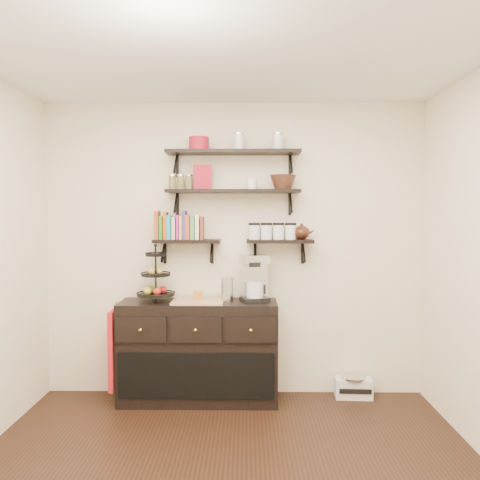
% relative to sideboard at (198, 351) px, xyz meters
% --- Properties ---
extents(ceiling, '(3.50, 3.50, 0.02)m').
position_rel_sideboard_xyz_m(ceiling, '(0.31, -1.51, 2.25)').
color(ceiling, white).
rests_on(ceiling, back_wall).
extents(back_wall, '(3.50, 0.02, 2.70)m').
position_rel_sideboard_xyz_m(back_wall, '(0.31, 0.24, 0.90)').
color(back_wall, white).
rests_on(back_wall, ground).
extents(shelf_top, '(1.20, 0.27, 0.23)m').
position_rel_sideboard_xyz_m(shelf_top, '(0.31, 0.10, 1.78)').
color(shelf_top, black).
rests_on(shelf_top, back_wall).
extents(shelf_mid, '(1.20, 0.27, 0.23)m').
position_rel_sideboard_xyz_m(shelf_mid, '(0.31, 0.10, 1.43)').
color(shelf_mid, black).
rests_on(shelf_mid, back_wall).
extents(shelf_low_left, '(0.60, 0.25, 0.23)m').
position_rel_sideboard_xyz_m(shelf_low_left, '(-0.11, 0.12, 0.98)').
color(shelf_low_left, black).
rests_on(shelf_low_left, back_wall).
extents(shelf_low_right, '(0.60, 0.25, 0.23)m').
position_rel_sideboard_xyz_m(shelf_low_right, '(0.73, 0.12, 0.98)').
color(shelf_low_right, black).
rests_on(shelf_low_right, back_wall).
extents(cookbooks, '(0.43, 0.15, 0.26)m').
position_rel_sideboard_xyz_m(cookbooks, '(-0.16, 0.12, 1.11)').
color(cookbooks, '#A5441F').
rests_on(cookbooks, shelf_low_left).
extents(glass_canisters, '(0.43, 0.10, 0.13)m').
position_rel_sideboard_xyz_m(glass_canisters, '(0.67, 0.12, 1.06)').
color(glass_canisters, silver).
rests_on(glass_canisters, shelf_low_right).
extents(sideboard, '(1.40, 0.50, 0.92)m').
position_rel_sideboard_xyz_m(sideboard, '(0.00, 0.00, 0.00)').
color(sideboard, black).
rests_on(sideboard, floor).
extents(fruit_stand, '(0.33, 0.33, 0.49)m').
position_rel_sideboard_xyz_m(fruit_stand, '(-0.38, 0.00, 0.62)').
color(fruit_stand, black).
rests_on(fruit_stand, sideboard).
extents(candle, '(0.08, 0.08, 0.08)m').
position_rel_sideboard_xyz_m(candle, '(-0.00, 0.00, 0.50)').
color(candle, '#A46626').
rests_on(candle, sideboard).
extents(coffee_maker, '(0.28, 0.27, 0.42)m').
position_rel_sideboard_xyz_m(coffee_maker, '(0.50, 0.03, 0.65)').
color(coffee_maker, black).
rests_on(coffee_maker, sideboard).
extents(thermal_carafe, '(0.11, 0.11, 0.22)m').
position_rel_sideboard_xyz_m(thermal_carafe, '(0.26, -0.02, 0.56)').
color(thermal_carafe, silver).
rests_on(thermal_carafe, sideboard).
extents(apron, '(0.04, 0.30, 0.69)m').
position_rel_sideboard_xyz_m(apron, '(-0.73, -0.10, 0.04)').
color(apron, maroon).
rests_on(apron, sideboard).
extents(radio, '(0.34, 0.23, 0.20)m').
position_rel_sideboard_xyz_m(radio, '(1.41, 0.09, -0.36)').
color(radio, silver).
rests_on(radio, floor).
extents(recipe_box, '(0.17, 0.08, 0.22)m').
position_rel_sideboard_xyz_m(recipe_box, '(0.03, 0.10, 1.56)').
color(recipe_box, maroon).
rests_on(recipe_box, shelf_mid).
extents(walnut_bowl, '(0.24, 0.24, 0.13)m').
position_rel_sideboard_xyz_m(walnut_bowl, '(0.76, 0.10, 1.51)').
color(walnut_bowl, black).
rests_on(walnut_bowl, shelf_mid).
extents(ramekins, '(0.09, 0.09, 0.10)m').
position_rel_sideboard_xyz_m(ramekins, '(0.48, 0.10, 1.50)').
color(ramekins, white).
rests_on(ramekins, shelf_mid).
extents(teapot, '(0.22, 0.17, 0.15)m').
position_rel_sideboard_xyz_m(teapot, '(0.93, 0.12, 1.07)').
color(teapot, '#33180F').
rests_on(teapot, shelf_low_right).
extents(red_pot, '(0.18, 0.18, 0.12)m').
position_rel_sideboard_xyz_m(red_pot, '(0.00, 0.10, 1.86)').
color(red_pot, maroon).
rests_on(red_pot, shelf_top).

